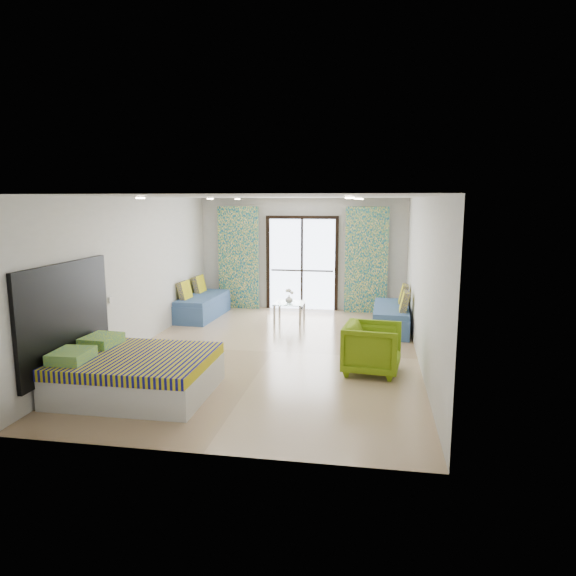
% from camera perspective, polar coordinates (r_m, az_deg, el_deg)
% --- Properties ---
extents(floor, '(5.00, 7.50, 0.01)m').
position_cam_1_polar(floor, '(9.12, -1.74, -7.11)').
color(floor, tan).
rests_on(floor, ground).
extents(ceiling, '(5.00, 7.50, 0.01)m').
position_cam_1_polar(ceiling, '(8.74, -1.83, 10.11)').
color(ceiling, silver).
rests_on(ceiling, ground).
extents(wall_back, '(5.00, 0.01, 2.70)m').
position_cam_1_polar(wall_back, '(12.50, 1.59, 3.78)').
color(wall_back, silver).
rests_on(wall_back, ground).
extents(wall_front, '(5.00, 0.01, 2.70)m').
position_cam_1_polar(wall_front, '(5.27, -9.81, -4.57)').
color(wall_front, silver).
rests_on(wall_front, ground).
extents(wall_left, '(0.01, 7.50, 2.70)m').
position_cam_1_polar(wall_left, '(9.63, -16.53, 1.62)').
color(wall_left, silver).
rests_on(wall_left, ground).
extents(wall_right, '(0.01, 7.50, 2.70)m').
position_cam_1_polar(wall_right, '(8.70, 14.60, 0.87)').
color(wall_right, silver).
rests_on(wall_right, ground).
extents(balcony_door, '(1.76, 0.08, 2.28)m').
position_cam_1_polar(balcony_door, '(12.48, 1.57, 3.35)').
color(balcony_door, black).
rests_on(balcony_door, floor).
extents(balcony_rail, '(1.52, 0.03, 0.04)m').
position_cam_1_polar(balcony_rail, '(12.53, 1.57, 1.95)').
color(balcony_rail, '#595451').
rests_on(balcony_rail, balcony_door).
extents(curtain_left, '(1.00, 0.10, 2.50)m').
position_cam_1_polar(curtain_left, '(12.64, -5.51, 3.35)').
color(curtain_left, white).
rests_on(curtain_left, floor).
extents(curtain_right, '(1.00, 0.10, 2.50)m').
position_cam_1_polar(curtain_right, '(12.21, 8.70, 3.06)').
color(curtain_right, white).
rests_on(curtain_right, floor).
extents(downlight_a, '(0.12, 0.12, 0.02)m').
position_cam_1_polar(downlight_a, '(7.27, -16.09, 9.59)').
color(downlight_a, '#FFE0B2').
rests_on(downlight_a, ceiling).
extents(downlight_b, '(0.12, 0.12, 0.02)m').
position_cam_1_polar(downlight_b, '(6.57, 6.88, 9.93)').
color(downlight_b, '#FFE0B2').
rests_on(downlight_b, ceiling).
extents(downlight_c, '(0.12, 0.12, 0.02)m').
position_cam_1_polar(downlight_c, '(10.06, -8.64, 9.78)').
color(downlight_c, '#FFE0B2').
rests_on(downlight_c, ceiling).
extents(downlight_d, '(0.12, 0.12, 0.02)m').
position_cam_1_polar(downlight_d, '(9.57, 7.75, 9.81)').
color(downlight_d, '#FFE0B2').
rests_on(downlight_d, ceiling).
extents(downlight_e, '(0.12, 0.12, 0.02)m').
position_cam_1_polar(downlight_e, '(11.98, -5.63, 9.81)').
color(downlight_e, '#FFE0B2').
rests_on(downlight_e, ceiling).
extents(downlight_f, '(0.12, 0.12, 0.02)m').
position_cam_1_polar(downlight_f, '(11.57, 8.08, 9.76)').
color(downlight_f, '#FFE0B2').
rests_on(downlight_f, ceiling).
extents(headboard, '(0.06, 2.10, 1.50)m').
position_cam_1_polar(headboard, '(7.73, -23.44, -2.95)').
color(headboard, black).
rests_on(headboard, floor).
extents(switch_plate, '(0.02, 0.10, 0.10)m').
position_cam_1_polar(switch_plate, '(8.79, -19.10, -1.24)').
color(switch_plate, silver).
rests_on(switch_plate, wall_left).
extents(bed, '(2.01, 1.64, 0.69)m').
position_cam_1_polar(bed, '(7.45, -16.60, -9.07)').
color(bed, silver).
rests_on(bed, floor).
extents(daybed_left, '(0.79, 1.85, 0.90)m').
position_cam_1_polar(daybed_left, '(11.88, -9.50, -1.89)').
color(daybed_left, '#39598A').
rests_on(daybed_left, floor).
extents(daybed_right, '(0.76, 1.83, 0.90)m').
position_cam_1_polar(daybed_right, '(10.76, 11.44, -3.16)').
color(daybed_right, '#39598A').
rests_on(daybed_right, floor).
extents(coffee_table, '(0.66, 0.66, 0.75)m').
position_cam_1_polar(coffee_table, '(11.27, 0.17, -1.85)').
color(coffee_table, silver).
rests_on(coffee_table, floor).
extents(vase, '(0.21, 0.22, 0.17)m').
position_cam_1_polar(vase, '(11.20, 0.13, -1.25)').
color(vase, white).
rests_on(vase, coffee_table).
extents(armchair, '(0.87, 0.92, 0.85)m').
position_cam_1_polar(armchair, '(8.05, 9.35, -6.36)').
color(armchair, '#729713').
rests_on(armchair, floor).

